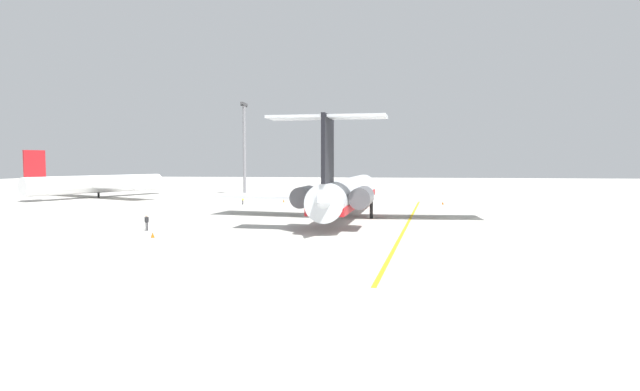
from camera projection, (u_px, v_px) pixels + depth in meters
The scene contains 10 objects.
ground at pixel (414, 217), 70.14m from camera, with size 347.03×347.03×0.00m, color #B7B5AD.
main_jetliner at pixel (348, 193), 68.39m from camera, with size 43.01×38.16×12.53m.
airliner_mid_left at pixel (102, 184), 108.29m from camera, with size 31.12×31.42×9.81m.
ground_crew_near_nose at pixel (243, 199), 90.04m from camera, with size 0.40×0.27×1.68m.
ground_crew_near_tail at pixel (147, 220), 55.92m from camera, with size 0.29×0.45×1.79m.
safety_cone_nose at pixel (284, 201), 95.04m from camera, with size 0.40×0.40×0.55m, color #EA590F.
safety_cone_wingtip at pixel (153, 235), 50.81m from camera, with size 0.40×0.40×0.55m, color #EA590F.
safety_cone_tail at pixel (443, 203), 90.11m from camera, with size 0.40×0.40×0.55m, color #EA590F.
taxiway_centreline at pixel (411, 218), 68.67m from camera, with size 78.51×0.36×0.01m, color gold.
light_mast at pixel (244, 144), 116.19m from camera, with size 4.00×0.70×21.07m.
Camera 1 is at (-70.92, 3.55, 7.61)m, focal length 28.45 mm.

